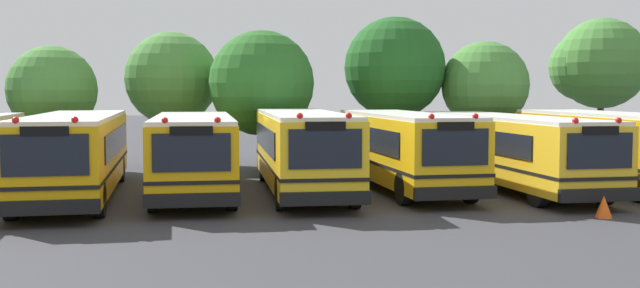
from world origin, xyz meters
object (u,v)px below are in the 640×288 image
(tree_5, at_px, (488,85))
(school_bus_3, at_px, (302,148))
(school_bus_6, at_px, (607,146))
(tree_2, at_px, (172,78))
(school_bus_4, at_px, (404,148))
(tree_1, at_px, (50,91))
(school_bus_5, at_px, (509,148))
(tree_4, at_px, (394,67))
(school_bus_2, at_px, (193,151))
(tree_6, at_px, (596,65))
(tree_3, at_px, (259,83))
(traffic_cone, at_px, (604,207))
(school_bus_1, at_px, (75,152))

(tree_5, bearing_deg, school_bus_3, -142.38)
(school_bus_6, xyz_separation_m, tree_2, (-15.23, 10.13, 2.52))
(school_bus_4, height_order, tree_1, tree_1)
(school_bus_5, distance_m, tree_4, 8.93)
(school_bus_2, distance_m, tree_6, 20.79)
(school_bus_2, distance_m, school_bus_3, 3.55)
(school_bus_4, xyz_separation_m, tree_4, (1.87, 8.04, 2.98))
(tree_1, height_order, tree_5, tree_5)
(tree_1, relative_size, tree_6, 0.77)
(tree_3, relative_size, traffic_cone, 9.97)
(tree_1, relative_size, tree_2, 0.88)
(school_bus_2, bearing_deg, school_bus_6, 179.74)
(school_bus_2, height_order, tree_2, tree_2)
(school_bus_1, bearing_deg, school_bus_5, 177.79)
(tree_2, relative_size, tree_6, 0.88)
(school_bus_3, distance_m, tree_3, 7.62)
(school_bus_4, relative_size, school_bus_5, 0.84)
(school_bus_3, xyz_separation_m, tree_4, (5.36, 8.11, 2.95))
(school_bus_4, height_order, tree_2, tree_2)
(school_bus_1, xyz_separation_m, school_bus_4, (10.73, -0.10, -0.01))
(school_bus_3, relative_size, traffic_cone, 17.49)
(school_bus_5, height_order, tree_5, tree_5)
(tree_3, bearing_deg, school_bus_5, -42.80)
(school_bus_1, bearing_deg, traffic_cone, 154.77)
(school_bus_3, distance_m, traffic_cone, 9.57)
(school_bus_1, bearing_deg, school_bus_3, 177.44)
(school_bus_2, distance_m, tree_3, 8.04)
(school_bus_6, distance_m, tree_1, 22.01)
(school_bus_1, relative_size, school_bus_4, 1.18)
(tree_4, height_order, traffic_cone, tree_4)
(tree_1, bearing_deg, tree_6, -0.14)
(school_bus_6, bearing_deg, tree_5, -78.81)
(school_bus_6, bearing_deg, tree_6, -116.50)
(school_bus_4, xyz_separation_m, school_bus_5, (3.71, -0.16, -0.05))
(tree_1, distance_m, tree_3, 8.71)
(school_bus_2, bearing_deg, tree_4, -137.06)
(school_bus_3, bearing_deg, tree_2, -64.38)
(tree_4, bearing_deg, school_bus_4, -103.06)
(school_bus_1, bearing_deg, tree_5, -158.04)
(school_bus_3, bearing_deg, tree_4, -121.77)
(tree_4, relative_size, tree_6, 0.98)
(tree_3, bearing_deg, school_bus_1, -132.59)
(school_bus_2, height_order, school_bus_3, school_bus_3)
(tree_6, bearing_deg, school_bus_6, -117.71)
(school_bus_3, bearing_deg, tree_5, -140.70)
(school_bus_2, xyz_separation_m, traffic_cone, (10.69, -6.32, -1.12))
(school_bus_4, height_order, tree_3, tree_3)
(school_bus_4, bearing_deg, traffic_cone, 118.84)
(tree_5, bearing_deg, school_bus_1, -156.87)
(tree_1, bearing_deg, school_bus_3, -41.74)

